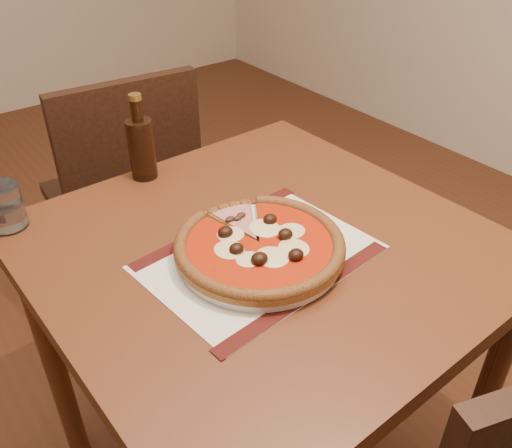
{
  "coord_description": "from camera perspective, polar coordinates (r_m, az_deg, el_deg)",
  "views": [
    {
      "loc": [
        0.01,
        -0.52,
        1.35
      ],
      "look_at": [
        0.51,
        0.14,
        0.78
      ],
      "focal_mm": 38.0,
      "sensor_mm": 36.0,
      "label": 1
    }
  ],
  "objects": [
    {
      "name": "placemat",
      "position": [
        0.98,
        0.37,
        -3.49
      ],
      "size": [
        0.42,
        0.32,
        0.0
      ],
      "primitive_type": "cube",
      "rotation": [
        0.0,
        0.0,
        0.09
      ],
      "color": "beige",
      "rests_on": "table"
    },
    {
      "name": "water_glass",
      "position": [
        1.14,
        -25.01,
        1.64
      ],
      "size": [
        0.09,
        0.09,
        0.09
      ],
      "primitive_type": "cylinder",
      "rotation": [
        0.0,
        0.0,
        -0.22
      ],
      "color": "white",
      "rests_on": "table"
    },
    {
      "name": "pizza",
      "position": [
        0.96,
        0.39,
        -2.1
      ],
      "size": [
        0.3,
        0.3,
        0.04
      ],
      "color": "#A46F27",
      "rests_on": "plate"
    },
    {
      "name": "ham_slice",
      "position": [
        1.03,
        -1.19,
        0.38
      ],
      "size": [
        0.1,
        0.14,
        0.02
      ],
      "rotation": [
        0.0,
        0.0,
        1.38
      ],
      "color": "#A46F27",
      "rests_on": "plate"
    },
    {
      "name": "bottle",
      "position": [
        1.22,
        -11.98,
        8.05
      ],
      "size": [
        0.06,
        0.06,
        0.19
      ],
      "color": "#31190C",
      "rests_on": "table"
    },
    {
      "name": "chair_far",
      "position": [
        1.72,
        -13.48,
        3.64
      ],
      "size": [
        0.44,
        0.44,
        0.87
      ],
      "rotation": [
        0.0,
        0.0,
        3.06
      ],
      "color": "black",
      "rests_on": "ground"
    },
    {
      "name": "plate",
      "position": [
        0.97,
        0.37,
        -3.03
      ],
      "size": [
        0.29,
        0.29,
        0.02
      ],
      "primitive_type": "cylinder",
      "color": "white",
      "rests_on": "placemat"
    },
    {
      "name": "table",
      "position": [
        1.08,
        0.65,
        -6.24
      ],
      "size": [
        0.82,
        0.82,
        0.75
      ],
      "rotation": [
        0.0,
        0.0,
        0.03
      ],
      "color": "#612A17",
      "rests_on": "ground"
    }
  ]
}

